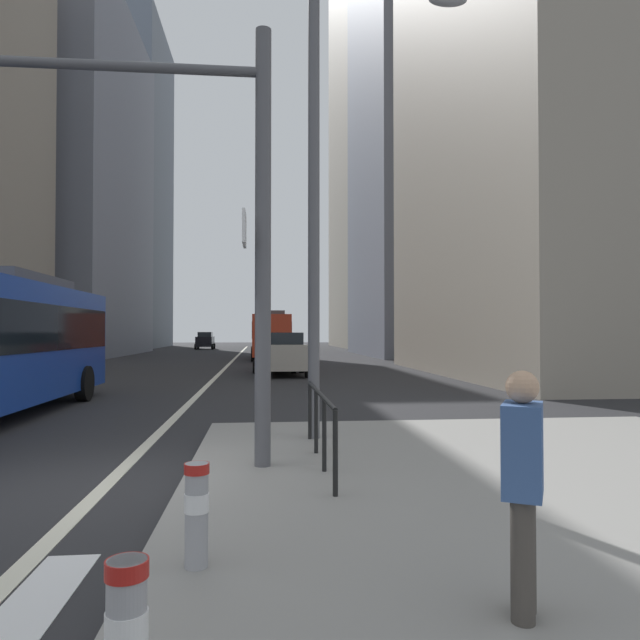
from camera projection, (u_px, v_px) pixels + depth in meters
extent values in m
plane|color=#28282B|center=(220.00, 373.00, 27.32)|extent=(160.00, 160.00, 0.00)
cube|color=gray|center=(553.00, 489.00, 6.98)|extent=(9.00, 10.00, 0.15)
cube|color=beige|center=(231.00, 362.00, 37.27)|extent=(0.20, 80.00, 0.01)
cube|color=slate|center=(45.00, 181.00, 48.04)|extent=(13.71, 21.27, 29.01)
cube|color=slate|center=(120.00, 188.00, 73.05)|extent=(10.90, 16.78, 40.35)
cube|color=gray|center=(585.00, 5.00, 26.95)|extent=(13.99, 18.55, 34.50)
cube|color=slate|center=(437.00, 147.00, 49.78)|extent=(13.03, 17.24, 35.79)
cube|color=gray|center=(379.00, 149.00, 74.26)|extent=(10.54, 22.83, 51.06)
cube|color=#4C4C51|center=(12.00, 281.00, 14.41)|extent=(1.77, 4.08, 0.30)
cylinder|color=black|center=(84.00, 384.00, 16.39)|extent=(0.30, 1.00, 1.00)
cube|color=red|center=(271.00, 335.00, 41.96)|extent=(2.52, 11.13, 2.75)
cube|color=black|center=(271.00, 330.00, 41.96)|extent=(2.56, 10.90, 1.10)
cube|color=#4C4C51|center=(271.00, 314.00, 40.33)|extent=(1.76, 4.01, 0.30)
cylinder|color=black|center=(255.00, 350.00, 45.36)|extent=(0.30, 1.00, 1.00)
cylinder|color=black|center=(285.00, 350.00, 45.59)|extent=(0.30, 1.00, 1.00)
cylinder|color=black|center=(253.00, 354.00, 38.27)|extent=(0.30, 1.00, 1.00)
cylinder|color=black|center=(290.00, 354.00, 38.51)|extent=(0.30, 1.00, 1.00)
cube|color=#198456|center=(272.00, 334.00, 65.81)|extent=(2.73, 11.07, 2.75)
cube|color=black|center=(272.00, 331.00, 65.82)|extent=(2.77, 10.85, 1.10)
cube|color=#4C4C51|center=(272.00, 320.00, 64.19)|extent=(1.83, 4.00, 0.30)
cylinder|color=black|center=(262.00, 344.00, 69.21)|extent=(0.32, 1.01, 1.00)
cylinder|color=black|center=(282.00, 344.00, 69.40)|extent=(0.32, 1.01, 1.00)
cylinder|color=black|center=(261.00, 345.00, 62.17)|extent=(0.32, 1.01, 1.00)
cylinder|color=black|center=(283.00, 345.00, 62.37)|extent=(0.32, 1.01, 1.00)
cube|color=black|center=(205.00, 342.00, 64.93)|extent=(1.79, 4.08, 1.10)
cube|color=black|center=(205.00, 334.00, 65.09)|extent=(1.50, 2.20, 0.52)
cylinder|color=black|center=(212.00, 347.00, 63.63)|extent=(0.22, 0.64, 0.64)
cylinder|color=black|center=(196.00, 347.00, 63.45)|extent=(0.22, 0.64, 0.64)
cylinder|color=black|center=(214.00, 346.00, 66.39)|extent=(0.22, 0.64, 0.64)
cylinder|color=black|center=(198.00, 346.00, 66.20)|extent=(0.22, 0.64, 0.64)
cube|color=maroon|center=(275.00, 354.00, 28.93)|extent=(1.92, 4.56, 1.10)
cube|color=black|center=(275.00, 338.00, 28.80)|extent=(1.57, 2.48, 0.52)
cylinder|color=black|center=(258.00, 363.00, 30.38)|extent=(0.24, 0.65, 0.64)
cylinder|color=black|center=(292.00, 363.00, 30.51)|extent=(0.24, 0.65, 0.64)
cylinder|color=black|center=(255.00, 367.00, 27.33)|extent=(0.24, 0.65, 0.64)
cylinder|color=black|center=(294.00, 366.00, 27.46)|extent=(0.24, 0.65, 0.64)
cube|color=#B2A899|center=(284.00, 356.00, 26.09)|extent=(1.88, 4.32, 1.10)
cube|color=black|center=(285.00, 338.00, 25.96)|extent=(1.55, 2.34, 0.52)
cylinder|color=black|center=(263.00, 367.00, 27.41)|extent=(0.23, 0.64, 0.64)
cylinder|color=black|center=(301.00, 366.00, 27.64)|extent=(0.23, 0.64, 0.64)
cylinder|color=black|center=(265.00, 371.00, 24.53)|extent=(0.23, 0.64, 0.64)
cylinder|color=black|center=(308.00, 370.00, 24.75)|extent=(0.23, 0.64, 0.64)
cylinder|color=#515156|center=(263.00, 246.00, 7.90)|extent=(0.22, 0.22, 6.00)
cylinder|color=#515156|center=(53.00, 63.00, 7.67)|extent=(5.57, 0.14, 0.14)
cube|color=white|center=(244.00, 229.00, 7.70)|extent=(0.04, 0.60, 0.44)
cylinder|color=#56565B|center=(314.00, 206.00, 9.97)|extent=(0.20, 0.20, 8.00)
ellipsoid|color=#B2B2B7|center=(448.00, 0.00, 10.29)|extent=(0.70, 0.32, 0.20)
cylinder|color=white|center=(126.00, 627.00, 2.60)|extent=(0.19, 0.19, 0.14)
cylinder|color=#B21E19|center=(127.00, 569.00, 2.61)|extent=(0.20, 0.20, 0.08)
cylinder|color=#99999E|center=(197.00, 515.00, 4.48)|extent=(0.18, 0.18, 0.80)
cylinder|color=white|center=(197.00, 503.00, 4.48)|extent=(0.19, 0.19, 0.14)
cylinder|color=#B21E19|center=(197.00, 468.00, 4.49)|extent=(0.20, 0.20, 0.08)
cylinder|color=black|center=(335.00, 453.00, 6.41)|extent=(0.06, 0.06, 0.95)
cylinder|color=black|center=(324.00, 435.00, 7.55)|extent=(0.06, 0.06, 0.95)
cylinder|color=black|center=(316.00, 421.00, 8.68)|extent=(0.06, 0.06, 0.95)
cylinder|color=black|center=(310.00, 411.00, 9.82)|extent=(0.06, 0.06, 0.95)
cylinder|color=black|center=(320.00, 394.00, 8.12)|extent=(0.06, 3.43, 0.06)
cylinder|color=#423D38|center=(523.00, 561.00, 3.62)|extent=(0.15, 0.15, 0.77)
cylinder|color=#423D38|center=(524.00, 552.00, 3.77)|extent=(0.15, 0.15, 0.77)
cube|color=#38568E|center=(523.00, 449.00, 3.71)|extent=(0.39, 0.45, 0.59)
sphere|color=tan|center=(522.00, 387.00, 3.72)|extent=(0.21, 0.21, 0.21)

